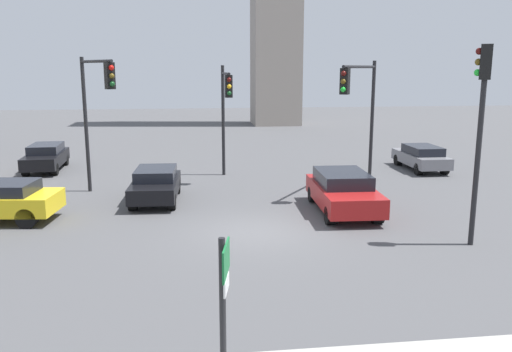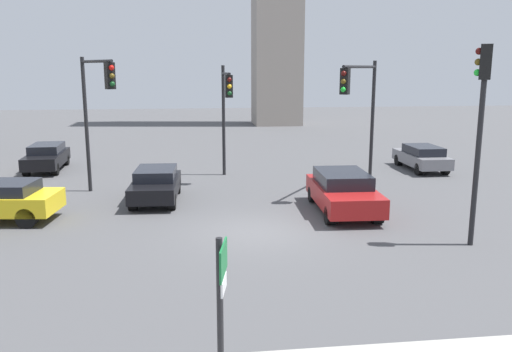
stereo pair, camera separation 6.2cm
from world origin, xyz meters
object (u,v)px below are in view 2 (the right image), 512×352
(car_4, at_px, (422,157))
(traffic_light_3, at_px, (361,98))
(traffic_light_0, at_px, (481,110))
(car_1, at_px, (47,157))
(car_0, at_px, (156,184))
(traffic_light_1, at_px, (226,102))
(traffic_light_2, at_px, (97,98))
(direction_sign, at_px, (221,305))
(car_2, at_px, (343,191))

(car_4, bearing_deg, traffic_light_3, 132.68)
(traffic_light_0, relative_size, car_1, 1.40)
(car_0, bearing_deg, traffic_light_1, 144.07)
(traffic_light_2, relative_size, car_1, 1.35)
(traffic_light_0, bearing_deg, car_1, -11.56)
(traffic_light_1, distance_m, car_4, 10.90)
(traffic_light_1, xyz_separation_m, traffic_light_3, (5.45, -3.38, 0.31))
(direction_sign, height_order, car_0, direction_sign)
(direction_sign, xyz_separation_m, traffic_light_0, (8.02, 7.14, 2.27))
(car_0, bearing_deg, direction_sign, 10.42)
(direction_sign, distance_m, car_2, 12.52)
(car_1, xyz_separation_m, car_4, (19.67, -2.39, -0.03))
(car_0, relative_size, car_4, 1.00)
(car_1, height_order, car_4, car_1)
(traffic_light_2, xyz_separation_m, car_0, (2.29, -0.97, -3.40))
(traffic_light_0, xyz_separation_m, car_1, (-15.97, 14.10, -3.39))
(traffic_light_2, relative_size, traffic_light_3, 1.02)
(traffic_light_1, bearing_deg, traffic_light_3, 55.26)
(direction_sign, xyz_separation_m, car_0, (-1.83, 13.83, -1.13))
(direction_sign, distance_m, traffic_light_0, 10.97)
(car_4, bearing_deg, car_0, 110.82)
(car_4, bearing_deg, traffic_light_2, 104.84)
(traffic_light_1, distance_m, traffic_light_2, 6.20)
(direction_sign, bearing_deg, car_4, 68.64)
(traffic_light_2, xyz_separation_m, car_4, (15.85, 4.05, -3.41))
(traffic_light_2, relative_size, car_0, 1.42)
(car_0, xyz_separation_m, car_2, (7.06, -2.50, 0.08))
(car_1, bearing_deg, car_2, 50.84)
(car_4, bearing_deg, car_1, 83.56)
(traffic_light_2, distance_m, car_2, 10.51)
(traffic_light_2, distance_m, car_1, 8.22)
(car_1, bearing_deg, traffic_light_0, 46.35)
(traffic_light_0, height_order, car_2, traffic_light_0)
(car_4, bearing_deg, direction_sign, 148.63)
(traffic_light_3, bearing_deg, car_1, -80.18)
(traffic_light_2, distance_m, traffic_light_3, 10.90)
(direction_sign, relative_size, car_4, 0.68)
(direction_sign, bearing_deg, traffic_light_0, 52.20)
(car_0, bearing_deg, traffic_light_0, 58.69)
(traffic_light_3, distance_m, car_1, 16.59)
(car_2, bearing_deg, direction_sign, -22.34)
(car_0, bearing_deg, car_1, -137.58)
(direction_sign, distance_m, car_4, 22.23)
(car_0, distance_m, car_4, 14.45)
(traffic_light_0, relative_size, car_0, 1.47)
(direction_sign, bearing_deg, traffic_light_1, 96.27)
(traffic_light_0, xyz_separation_m, car_0, (-9.85, 6.69, -3.41))
(traffic_light_3, distance_m, car_0, 9.24)
(car_1, bearing_deg, car_0, 37.35)
(traffic_light_3, height_order, car_0, traffic_light_3)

